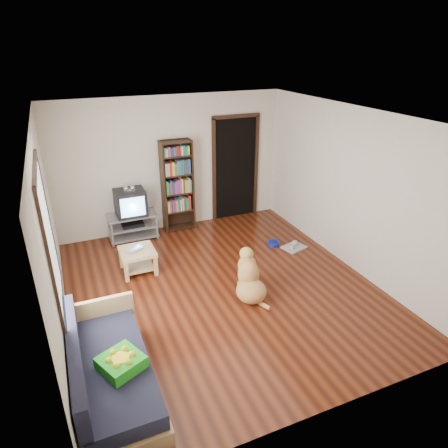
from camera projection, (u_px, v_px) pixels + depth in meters
name	position (u px, v px, depth m)	size (l,w,h in m)	color
ground	(222.00, 288.00, 6.17)	(5.00, 5.00, 0.00)	#57220F
ceiling	(221.00, 117.00, 5.08)	(5.00, 5.00, 0.00)	white
wall_back	(172.00, 164.00, 7.71)	(4.50, 4.50, 0.00)	beige
wall_front	(330.00, 311.00, 3.54)	(4.50, 4.50, 0.00)	beige
wall_left	(50.00, 239.00, 4.83)	(5.00, 5.00, 0.00)	beige
wall_right	(350.00, 189.00, 6.43)	(5.00, 5.00, 0.00)	beige
green_cushion	(121.00, 363.00, 4.08)	(0.40, 0.40, 0.13)	green
laptop	(137.00, 250.00, 6.42)	(0.29, 0.19, 0.02)	silver
dog_bowl	(273.00, 243.00, 7.44)	(0.22, 0.22, 0.08)	navy
grey_rag	(294.00, 247.00, 7.34)	(0.40, 0.32, 0.03)	gray
window	(50.00, 241.00, 4.33)	(0.03, 1.46, 1.70)	white
doorway	(235.00, 166.00, 8.25)	(1.03, 0.05, 2.19)	black
tv_stand	(133.00, 225.00, 7.62)	(0.90, 0.45, 0.50)	#99999E
crt_tv	(130.00, 202.00, 7.44)	(0.55, 0.52, 0.58)	black
bookshelf	(177.00, 181.00, 7.73)	(0.60, 0.30, 1.80)	black
sofa	(109.00, 374.00, 4.24)	(0.80, 1.80, 0.80)	tan
coffee_table	(138.00, 256.00, 6.50)	(0.55, 0.55, 0.40)	tan
dog	(249.00, 279.00, 5.91)	(0.53, 0.88, 0.72)	#BC7F48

